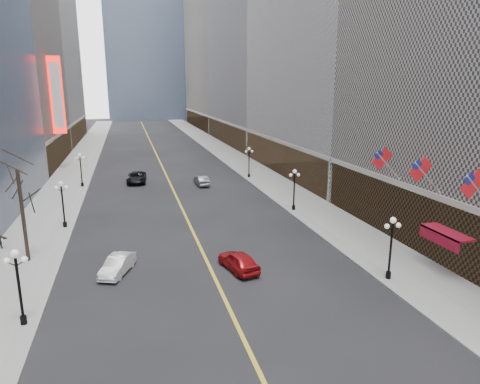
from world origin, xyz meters
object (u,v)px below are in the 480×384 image
car_sb_far (202,180)px  streetlamp_east_3 (249,159)px  streetlamp_west_3 (81,166)px  car_sb_mid (239,261)px  car_nb_mid (118,265)px  streetlamp_east_1 (391,242)px  streetlamp_west_1 (18,280)px  streetlamp_west_2 (62,199)px  streetlamp_east_2 (294,185)px  car_nb_far (137,177)px

car_sb_far → streetlamp_east_3: bearing=-162.9°
streetlamp_west_3 → car_sb_mid: streetlamp_west_3 is taller
streetlamp_east_3 → car_nb_mid: bearing=-121.7°
streetlamp_east_1 → car_sb_far: bearing=103.0°
streetlamp_east_1 → streetlamp_west_3: size_ratio=1.00×
streetlamp_west_1 → streetlamp_west_2: size_ratio=1.00×
streetlamp_east_1 → car_sb_far: (-7.67, 33.08, -2.21)m
streetlamp_west_1 → car_sb_far: streetlamp_west_1 is taller
streetlamp_west_1 → streetlamp_east_2: bearing=37.3°
streetlamp_west_3 → car_nb_far: (7.26, 1.04, -2.13)m
streetlamp_west_1 → car_sb_far: (15.93, 33.08, -2.21)m
streetlamp_east_1 → streetlamp_west_2: size_ratio=1.00×
streetlamp_west_1 → streetlamp_west_2: bearing=90.0°
streetlamp_east_2 → car_nb_far: (-16.34, 19.04, -2.13)m
car_nb_mid → car_sb_mid: 8.87m
streetlamp_east_2 → streetlamp_west_3: same height
streetlamp_west_3 → car_nb_far: size_ratio=0.82×
streetlamp_west_2 → car_sb_mid: size_ratio=1.05×
streetlamp_west_2 → car_nb_far: size_ratio=0.82×
car_sb_mid → car_sb_far: bearing=-107.9°
streetlamp_east_3 → car_sb_mid: bearing=-107.2°
car_sb_mid → car_nb_far: bearing=-92.3°
streetlamp_east_1 → car_nb_mid: 19.60m
streetlamp_east_1 → car_sb_mid: size_ratio=1.05×
streetlamp_east_1 → car_nb_mid: (-18.51, 6.03, -2.24)m
car_nb_far → car_nb_mid: bearing=-89.4°
car_sb_mid → car_sb_far: size_ratio=1.03×
streetlamp_east_1 → car_nb_far: 40.55m
streetlamp_east_2 → streetlamp_west_1: same height
streetlamp_west_3 → car_sb_far: (15.93, -2.92, -2.21)m
streetlamp_west_2 → streetlamp_west_1: bearing=-90.0°
streetlamp_east_3 → car_sb_mid: 33.17m
streetlamp_west_3 → car_nb_far: 7.64m
streetlamp_east_1 → car_nb_far: size_ratio=0.82×
streetlamp_east_2 → car_nb_far: size_ratio=0.82×
streetlamp_east_1 → streetlamp_west_1: same height
streetlamp_west_3 → streetlamp_west_1: bearing=-90.0°
streetlamp_east_2 → car_nb_mid: size_ratio=1.13×
car_nb_mid → streetlamp_west_3: bearing=122.0°
streetlamp_east_2 → streetlamp_west_1: bearing=-142.7°
car_sb_mid → streetlamp_east_2: bearing=-139.4°
streetlamp_east_3 → streetlamp_west_2: (-23.60, -18.00, 0.00)m
streetlamp_east_1 → car_sb_mid: bearing=155.9°
streetlamp_west_1 → car_sb_mid: streetlamp_west_1 is taller
streetlamp_east_1 → car_sb_far: size_ratio=1.08×
car_sb_far → streetlamp_west_1: bearing=60.6°
streetlamp_east_1 → streetlamp_east_2: 18.00m
car_nb_far → car_sb_mid: (6.54, -32.66, -0.04)m
streetlamp_east_2 → streetlamp_west_2: size_ratio=1.00×
streetlamp_west_1 → streetlamp_east_1: bearing=0.0°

